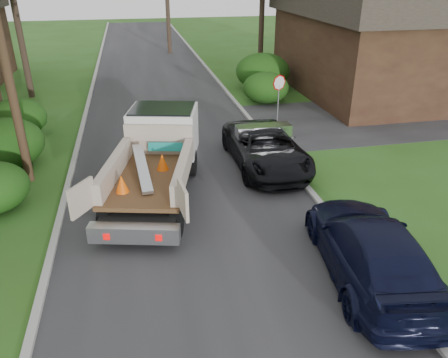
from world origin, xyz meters
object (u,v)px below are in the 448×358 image
house_right (379,39)px  flatbed_truck (159,150)px  black_pickup (266,148)px  navy_suv (371,249)px  stop_sign (279,89)px

house_right → flatbed_truck: (-13.88, -10.35, -1.81)m
black_pickup → navy_suv: navy_suv is taller
black_pickup → flatbed_truck: bearing=-168.4°
flatbed_truck → navy_suv: flatbed_truck is taller
house_right → flatbed_truck: house_right is taller
flatbed_truck → black_pickup: size_ratio=1.29×
flatbed_truck → stop_sign: bearing=55.4°
navy_suv → black_pickup: bearing=-77.3°
black_pickup → stop_sign: bearing=66.4°
flatbed_truck → black_pickup: 4.24m
flatbed_truck → navy_suv: size_ratio=1.28×
stop_sign → black_pickup: bearing=-113.6°
flatbed_truck → navy_suv: bearing=-38.7°
stop_sign → navy_suv: stop_sign is taller
house_right → flatbed_truck: 17.40m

